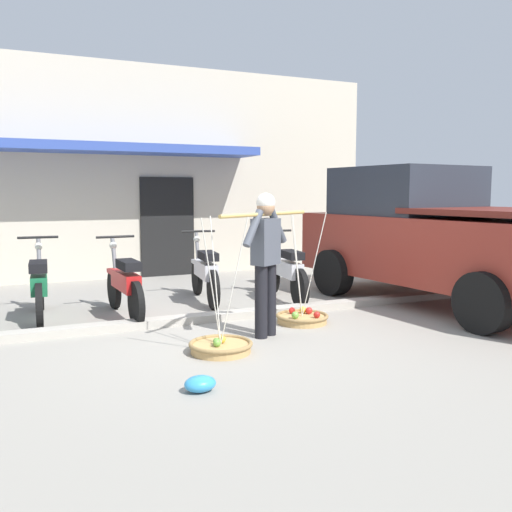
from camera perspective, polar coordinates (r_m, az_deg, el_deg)
name	(u,v)px	position (r m, az deg, el deg)	size (l,w,h in m)	color
ground_plane	(239,332)	(6.87, -1.79, -7.79)	(90.00, 90.00, 0.00)	gray
sidewalk_curb	(218,316)	(7.49, -3.87, -6.19)	(20.00, 0.24, 0.10)	#AEA89C
fruit_vendor	(266,255)	(6.49, 1.00, 0.14)	(1.47, 0.85, 1.70)	black
fruit_basket_left_side	(221,346)	(6.02, -3.64, -9.19)	(0.69, 0.69, 1.45)	tan
fruit_basket_right_side	(302,317)	(7.33, 4.76, -6.29)	(0.69, 0.69, 1.45)	tan
motorcycle_nearest_shop	(40,286)	(8.00, -21.33, -2.88)	(0.54, 1.82, 1.09)	black
motorcycle_second_in_row	(125,284)	(7.78, -13.33, -2.86)	(0.54, 1.82, 1.09)	black
motorcycle_third_in_row	(205,273)	(8.67, -5.27, -1.74)	(0.54, 1.82, 1.09)	black
motorcycle_end_of_row	(286,272)	(8.77, 3.08, -1.62)	(0.54, 1.82, 1.09)	black
parked_truck	(437,236)	(8.91, 18.07, 1.92)	(2.52, 4.87, 2.10)	maroon
storefront_building	(53,174)	(13.55, -20.09, 7.88)	(13.00, 6.00, 4.20)	beige
plastic_litter_bag	(200,384)	(4.91, -5.75, -12.92)	(0.28, 0.22, 0.14)	#3393D1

